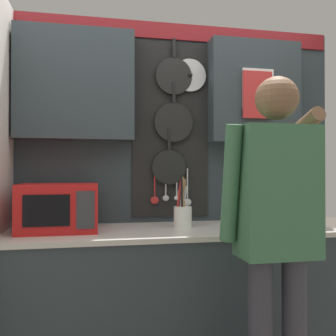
{
  "coord_description": "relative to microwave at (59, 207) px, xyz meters",
  "views": [
    {
      "loc": [
        -0.5,
        -2.35,
        1.28
      ],
      "look_at": [
        0.02,
        0.22,
        1.3
      ],
      "focal_mm": 40.0,
      "sensor_mm": 36.0,
      "label": 1
    }
  ],
  "objects": [
    {
      "name": "base_cabinet_counter",
      "position": [
        0.71,
        -0.05,
        -0.6
      ],
      "size": [
        2.05,
        0.68,
        0.91
      ],
      "color": "#2D383D",
      "rests_on": "ground_plane"
    },
    {
      "name": "back_wall_unit",
      "position": [
        0.7,
        0.25,
        0.43
      ],
      "size": [
        2.62,
        0.23,
        2.36
      ],
      "color": "#2D383D",
      "rests_on": "ground_plane"
    },
    {
      "name": "knife_block",
      "position": [
        1.34,
        0.0,
        -0.06
      ],
      "size": [
        0.12,
        0.16,
        0.25
      ],
      "color": "brown",
      "rests_on": "base_cabinet_counter"
    },
    {
      "name": "utensil_crock",
      "position": [
        0.78,
        0.0,
        -0.06
      ],
      "size": [
        0.12,
        0.12,
        0.35
      ],
      "color": "white",
      "rests_on": "base_cabinet_counter"
    },
    {
      "name": "person",
      "position": [
        1.09,
        -0.69,
        -0.01
      ],
      "size": [
        0.54,
        0.66,
        1.74
      ],
      "color": "#383842",
      "rests_on": "ground_plane"
    },
    {
      "name": "microwave",
      "position": [
        0.0,
        0.0,
        0.0
      ],
      "size": [
        0.47,
        0.4,
        0.29
      ],
      "color": "red",
      "rests_on": "base_cabinet_counter"
    }
  ]
}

